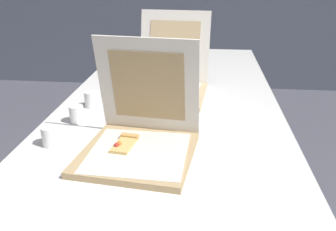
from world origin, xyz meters
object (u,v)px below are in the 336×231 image
Objects in this scene: table at (168,120)px; cup_white_near_left at (50,136)px; pizza_box_front at (140,138)px; pizza_box_middle at (168,82)px; cup_white_mid at (91,99)px; cup_white_near_center at (77,114)px.

table is 35.83× the size of cup_white_near_left.
pizza_box_front is 0.32m from cup_white_near_left.
pizza_box_middle reaches higher than cup_white_near_left.
cup_white_near_left and cup_white_mid have the same top height.
cup_white_near_center is at bearing -125.16° from pizza_box_middle.
pizza_box_front is (-0.06, -0.37, 0.09)m from table.
cup_white_mid is at bearing 133.08° from pizza_box_front.
pizza_box_front is 5.74× the size of cup_white_near_left.
cup_white_near_left is at bearing -97.40° from cup_white_near_center.
cup_white_near_left is 1.00× the size of cup_white_near_center.
cup_white_near_left is at bearing -116.04° from pizza_box_middle.
cup_white_mid reaches higher than table.
pizza_box_middle is 0.69m from cup_white_near_left.
cup_white_mid is 0.17m from cup_white_near_center.
table is 6.24× the size of pizza_box_front.
cup_white_near_left is (-0.32, 0.02, -0.02)m from pizza_box_front.
cup_white_near_center is at bearing 82.60° from cup_white_near_left.
pizza_box_front reaches higher than cup_white_near_center.
table is at bearing -79.79° from pizza_box_middle.
pizza_box_middle is at bearing 50.06° from cup_white_near_center.
pizza_box_middle is 6.66× the size of cup_white_mid.
cup_white_near_left and cup_white_near_center have the same top height.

